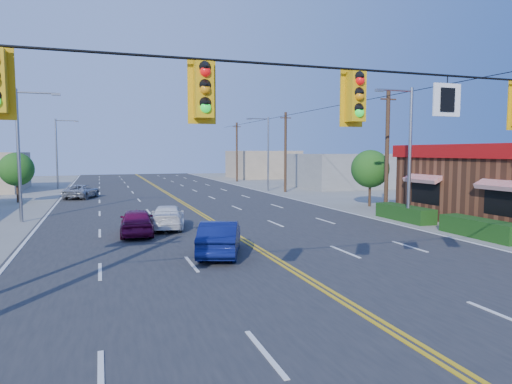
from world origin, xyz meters
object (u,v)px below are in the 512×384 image
object	(u,v)px
car_blue	(220,239)
car_white	(167,218)
signal_span	(398,124)
car_silver	(82,192)
car_magenta	(137,223)

from	to	relation	value
car_blue	car_white	world-z (taller)	car_blue
signal_span	car_blue	xyz separation A→B (m)	(-1.72, 9.22, -4.18)
signal_span	car_silver	xyz separation A→B (m)	(-7.90, 35.34, -4.26)
car_white	car_silver	bearing A→B (deg)	-65.37
car_magenta	car_silver	xyz separation A→B (m)	(-3.31, 20.45, -0.06)
signal_span	car_silver	size ratio (longest dim) A/B	5.44
car_blue	signal_span	bearing A→B (deg)	119.83
car_blue	car_white	size ratio (longest dim) A/B	0.98
car_magenta	car_silver	distance (m)	20.72
car_magenta	car_white	world-z (taller)	car_magenta
signal_span	car_magenta	bearing A→B (deg)	107.13
signal_span	car_blue	size ratio (longest dim) A/B	5.66
signal_span	car_silver	distance (m)	36.46
signal_span	car_magenta	size ratio (longest dim) A/B	6.07
car_blue	car_silver	xyz separation A→B (m)	(-6.18, 26.12, -0.09)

